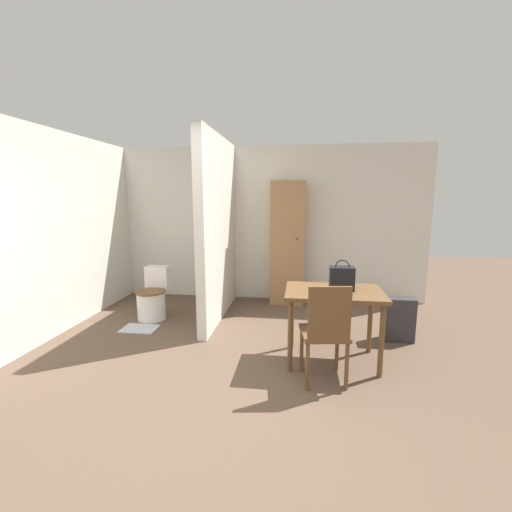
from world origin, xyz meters
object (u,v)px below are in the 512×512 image
dining_table (334,300)px  space_heater (398,319)px  wooden_chair (326,330)px  handbag (342,278)px  wooden_cabinet (288,243)px  toilet (153,298)px

dining_table → space_heater: (0.82, 0.64, -0.40)m
wooden_chair → handbag: size_ratio=3.08×
wooden_cabinet → space_heater: bearing=-44.1°
wooden_chair → space_heater: (0.93, 1.10, -0.26)m
wooden_cabinet → toilet: bearing=-152.6°
dining_table → toilet: dining_table is taller
wooden_cabinet → space_heater: (1.37, -1.33, -0.71)m
dining_table → wooden_cabinet: wooden_cabinet is taller
toilet → wooden_cabinet: wooden_cabinet is taller
wooden_chair → toilet: size_ratio=1.35×
wooden_cabinet → space_heater: size_ratio=3.72×
dining_table → handbag: bearing=30.4°
dining_table → wooden_chair: bearing=-103.0°
space_heater → toilet: bearing=173.4°
wooden_chair → toilet: (-2.29, 1.48, -0.23)m
dining_table → space_heater: size_ratio=1.86×
dining_table → toilet: 2.63m
dining_table → handbag: handbag is taller
wooden_cabinet → space_heater: 2.04m
toilet → wooden_cabinet: 2.19m
dining_table → space_heater: 1.12m
wooden_chair → wooden_cabinet: (-0.44, 2.43, 0.45)m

